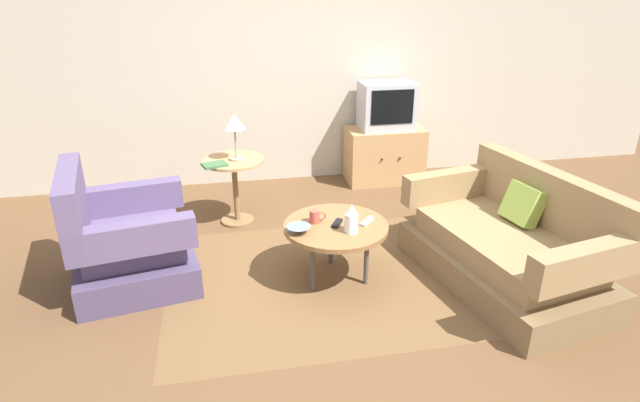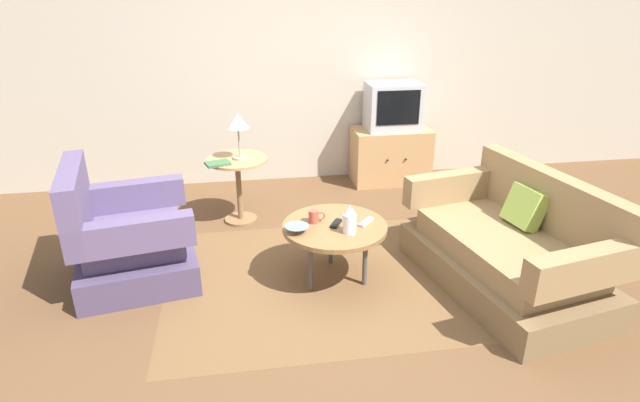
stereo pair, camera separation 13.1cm
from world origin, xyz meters
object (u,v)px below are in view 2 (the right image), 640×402
at_px(table_lamp, 238,123).
at_px(book, 218,163).
at_px(vase, 350,219).
at_px(couch, 511,250).
at_px(tv_remote_dark, 336,223).
at_px(tv_stand, 390,155).
at_px(side_table, 238,176).
at_px(tv_remote_silver, 366,222).
at_px(television, 393,106).
at_px(armchair, 126,241).
at_px(coffee_table, 335,229).
at_px(mug, 314,216).
at_px(bowl, 297,229).

relative_size(table_lamp, book, 1.73).
height_order(vase, book, vase).
bearing_deg(couch, tv_remote_dark, 66.02).
height_order(tv_stand, vase, vase).
relative_size(side_table, tv_stand, 0.74).
xyz_separation_m(table_lamp, tv_remote_silver, (0.90, -1.16, -0.48)).
height_order(table_lamp, book, table_lamp).
height_order(side_table, vase, vase).
bearing_deg(couch, tv_stand, -4.36).
bearing_deg(couch, side_table, 42.30).
distance_m(side_table, television, 1.91).
xyz_separation_m(television, tv_remote_silver, (-0.76, -1.97, -0.39)).
height_order(armchair, vase, armchair).
relative_size(armchair, table_lamp, 2.43).
bearing_deg(vase, tv_remote_silver, 40.22).
height_order(couch, book, couch).
height_order(couch, coffee_table, couch).
bearing_deg(side_table, mug, -63.45).
xyz_separation_m(tv_remote_dark, tv_remote_silver, (0.23, -0.01, 0.00)).
relative_size(coffee_table, table_lamp, 1.86).
bearing_deg(coffee_table, tv_remote_silver, -2.30).
height_order(couch, tv_remote_silver, couch).
bearing_deg(table_lamp, television, 26.05).
height_order(side_table, tv_stand, side_table).
relative_size(vase, tv_remote_dark, 1.49).
height_order(armchair, book, armchair).
bearing_deg(television, table_lamp, -153.95).
bearing_deg(tv_remote_dark, tv_stand, 2.62).
distance_m(vase, tv_remote_dark, 0.18).
bearing_deg(table_lamp, side_table, 148.68).
bearing_deg(bowl, tv_remote_silver, 7.03).
xyz_separation_m(couch, mug, (-1.42, 0.35, 0.22)).
xyz_separation_m(armchair, book, (0.69, 0.76, 0.32)).
bearing_deg(tv_remote_silver, tv_remote_dark, 129.34).
relative_size(armchair, coffee_table, 1.31).
relative_size(table_lamp, tv_remote_silver, 2.71).
distance_m(armchair, tv_stand, 3.06).
height_order(mug, bowl, mug).
bearing_deg(television, armchair, -146.21).
bearing_deg(side_table, vase, -59.37).
relative_size(couch, television, 2.95).
relative_size(television, table_lamp, 1.37).
bearing_deg(armchair, bowl, 64.99).
distance_m(coffee_table, side_table, 1.36).
height_order(armchair, couch, armchair).
relative_size(bowl, tv_remote_silver, 1.14).
distance_m(tv_stand, tv_remote_dark, 2.20).
relative_size(coffee_table, mug, 6.20).
bearing_deg(vase, coffee_table, 119.57).
bearing_deg(vase, armchair, 166.28).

